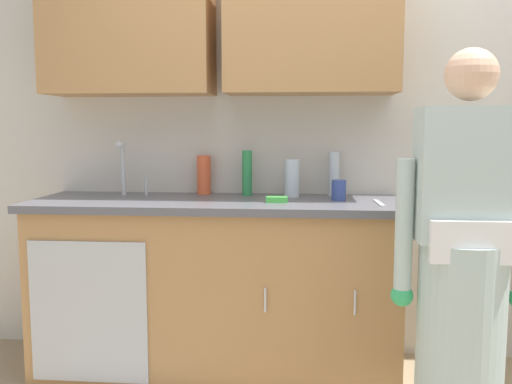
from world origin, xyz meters
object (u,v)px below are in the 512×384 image
object	(u,v)px
person_at_sink	(463,288)
sink	(122,201)
knife_on_counter	(379,203)
bottle_cleaner_spray	(334,174)
cup_by_sink	(339,190)
bottle_water_tall	(204,175)
bottle_dish_liquid	(292,178)
sponge	(277,199)
bottle_soap	(247,173)

from	to	relation	value
person_at_sink	sink	bearing A→B (deg)	156.11
person_at_sink	knife_on_counter	distance (m)	0.72
bottle_cleaner_spray	cup_by_sink	distance (m)	0.21
bottle_water_tall	knife_on_counter	bearing A→B (deg)	-18.34
sink	bottle_dish_liquid	bearing A→B (deg)	9.06
knife_on_counter	sponge	bearing A→B (deg)	-92.15
bottle_water_tall	sponge	world-z (taller)	bottle_water_tall
bottle_water_tall	sponge	xyz separation A→B (m)	(0.44, -0.32, -0.10)
person_at_sink	bottle_water_tall	xyz separation A→B (m)	(-1.20, 0.94, 0.36)
bottle_dish_liquid	bottle_water_tall	distance (m)	0.52
knife_on_counter	bottle_water_tall	bearing A→B (deg)	-110.80
bottle_cleaner_spray	cup_by_sink	bearing A→B (deg)	-85.17
sink	sponge	size ratio (longest dim) A/B	4.55
bottle_dish_liquid	sponge	size ratio (longest dim) A/B	1.90
bottle_dish_liquid	knife_on_counter	bearing A→B (deg)	-27.39
sink	bottle_water_tall	size ratio (longest dim) A/B	2.25
bottle_cleaner_spray	person_at_sink	bearing A→B (deg)	-63.55
bottle_water_tall	sponge	bearing A→B (deg)	-36.10
bottle_soap	knife_on_counter	xyz separation A→B (m)	(0.70, -0.28, -0.12)
cup_by_sink	knife_on_counter	world-z (taller)	cup_by_sink
bottle_dish_liquid	sponge	xyz separation A→B (m)	(-0.07, -0.23, -0.09)
cup_by_sink	person_at_sink	bearing A→B (deg)	-58.59
sink	person_at_sink	bearing A→B (deg)	-23.89
sink	bottle_dish_liquid	world-z (taller)	sink
knife_on_counter	person_at_sink	bearing A→B (deg)	19.29
bottle_cleaner_spray	sponge	bearing A→B (deg)	-134.88
bottle_water_tall	cup_by_sink	xyz separation A→B (m)	(0.76, -0.21, -0.06)
person_at_sink	bottle_cleaner_spray	xyz separation A→B (m)	(-0.46, 0.93, 0.37)
sink	bottle_soap	world-z (taller)	sink
bottle_water_tall	cup_by_sink	size ratio (longest dim) A/B	2.06
bottle_cleaner_spray	cup_by_sink	world-z (taller)	bottle_cleaner_spray
sink	knife_on_counter	size ratio (longest dim) A/B	2.08
sink	bottle_cleaner_spray	xyz separation A→B (m)	(1.15, 0.22, 0.14)
sink	person_at_sink	world-z (taller)	person_at_sink
cup_by_sink	sponge	world-z (taller)	cup_by_sink
bottle_cleaner_spray	bottle_dish_liquid	world-z (taller)	bottle_cleaner_spray
person_at_sink	bottle_dish_liquid	xyz separation A→B (m)	(-0.70, 0.86, 0.35)
person_at_sink	bottle_dish_liquid	world-z (taller)	person_at_sink
person_at_sink	bottle_water_tall	world-z (taller)	person_at_sink
bottle_soap	sponge	xyz separation A→B (m)	(0.18, -0.28, -0.11)
sink	person_at_sink	distance (m)	1.78
bottle_dish_liquid	person_at_sink	bearing A→B (deg)	-51.00
knife_on_counter	bottle_soap	bearing A→B (deg)	-114.17
bottle_cleaner_spray	knife_on_counter	world-z (taller)	bottle_cleaner_spray
bottle_soap	bottle_water_tall	xyz separation A→B (m)	(-0.25, 0.04, -0.02)
sink	cup_by_sink	bearing A→B (deg)	0.87
sink	cup_by_sink	xyz separation A→B (m)	(1.16, 0.02, 0.07)
cup_by_sink	knife_on_counter	size ratio (longest dim) A/B	0.45
bottle_cleaner_spray	knife_on_counter	distance (m)	0.39
bottle_soap	person_at_sink	bearing A→B (deg)	-43.68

